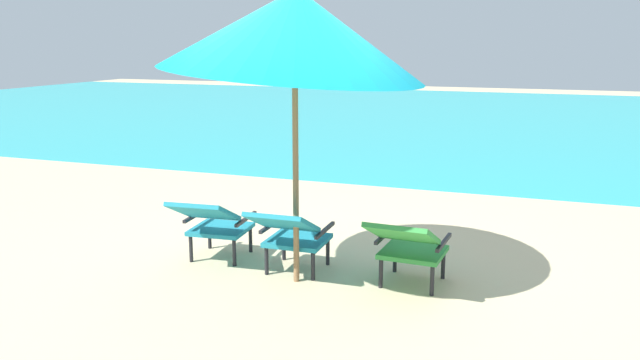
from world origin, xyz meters
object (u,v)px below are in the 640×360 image
beach_umbrella_center (295,32)px  lounge_chair_right (408,244)px  lounge_chair_center (291,232)px  lounge_chair_left (213,221)px

beach_umbrella_center → lounge_chair_right: bearing=7.9°
lounge_chair_center → beach_umbrella_center: bearing=-47.4°
lounge_chair_left → lounge_chair_center: same height
lounge_chair_center → beach_umbrella_center: 1.73m
lounge_chair_center → lounge_chair_right: same height
lounge_chair_center → lounge_chair_right: size_ratio=0.99×
lounge_chair_left → lounge_chair_right: 1.87m
lounge_chair_center → lounge_chair_left: bearing=174.6°
lounge_chair_right → beach_umbrella_center: size_ratio=0.35×
lounge_chair_left → beach_umbrella_center: beach_umbrella_center is taller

